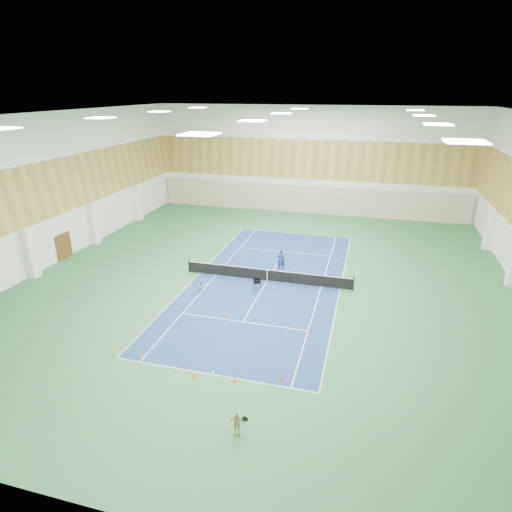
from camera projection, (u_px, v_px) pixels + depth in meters
The scene contains 21 objects.
ground at pixel (267, 281), 32.55m from camera, with size 40.00×40.00×0.00m, color #2B6539.
room_shell at pixel (268, 204), 30.35m from camera, with size 36.00×40.00×12.00m, color white, non-canonical shape.
wood_cladding at pixel (268, 176), 29.62m from camera, with size 36.00×40.00×8.00m, color #B98E44, non-canonical shape.
ceiling_light_grid at pixel (269, 117), 28.19m from camera, with size 21.40×25.40×0.06m, color white, non-canonical shape.
court_surface at pixel (267, 281), 32.55m from camera, with size 10.97×23.77×0.01m, color navy.
tennis_balls_scatter at pixel (267, 280), 32.53m from camera, with size 10.57×22.77×0.07m, color #CEDF26, non-canonical shape.
tennis_net at pixel (267, 274), 32.35m from camera, with size 12.80×0.10×1.10m, color black, non-canonical shape.
back_curtain at pixel (308, 200), 49.70m from camera, with size 35.40×0.16×3.20m, color #C6B793.
door_left_b at pixel (64, 246), 36.52m from camera, with size 0.08×1.80×2.20m, color #593319.
coach at pixel (281, 259), 34.28m from camera, with size 0.64×0.42×1.74m, color navy.
child_court at pixel (202, 286), 30.49m from camera, with size 0.47×0.37×0.97m, color #9B9AA3.
child_apron at pixel (237, 424), 17.92m from camera, with size 0.65×0.27×1.10m, color tan.
ball_cart at pixel (257, 285), 30.90m from camera, with size 0.50×0.50×0.86m, color black, non-canonical shape.
cone_svc_a at pixel (203, 310), 28.00m from camera, with size 0.21×0.21×0.23m, color #FF5D0D.
cone_svc_b at pixel (225, 313), 27.62m from camera, with size 0.21×0.21×0.23m, color orange.
cone_svc_c at pixel (256, 318), 27.10m from camera, with size 0.17×0.17×0.19m, color orange.
cone_svc_d at pixel (304, 327), 25.99m from camera, with size 0.21×0.21×0.23m, color #E3490B.
cone_base_a at pixel (141, 355), 23.31m from camera, with size 0.22×0.22×0.24m, color #DE550B.
cone_base_b at pixel (193, 375), 21.63m from camera, with size 0.21×0.21×0.24m, color #FF610D.
cone_base_c at pixel (235, 380), 21.26m from camera, with size 0.22×0.22×0.24m, color #E84F0C.
cone_base_d at pixel (282, 377), 21.49m from camera, with size 0.21×0.21×0.23m, color #ED440C.
Camera 1 is at (6.94, -28.79, 13.66)m, focal length 30.00 mm.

